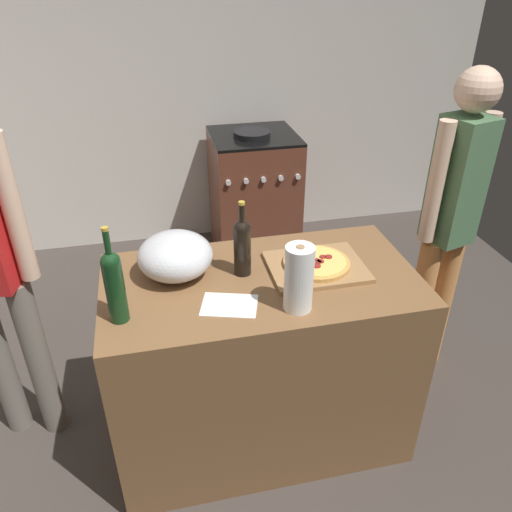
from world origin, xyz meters
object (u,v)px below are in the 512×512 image
Objects in this scene: paper_towel_roll at (299,279)px; stove at (254,194)px; pizza at (317,263)px; mixing_bowl at (175,256)px; wine_bottle_dark at (114,284)px; wine_bottle_green at (242,245)px; person_in_red at (450,217)px.

stove is at bearing 82.25° from paper_towel_roll.
mixing_bowl is (-0.58, 0.08, 0.06)m from pizza.
paper_towel_roll is at bearing -6.50° from wine_bottle_dark.
wine_bottle_green is 1.85m from stove.
wine_bottle_dark is 0.23× the size of person_in_red.
wine_bottle_green is (-0.31, 0.04, 0.11)m from pizza.
person_in_red reaches higher than mixing_bowl.
stove is at bearing 67.41° from mixing_bowl.
person_in_red reaches higher than paper_towel_roll.
wine_bottle_green is 0.20× the size of person_in_red.
stove is at bearing 64.32° from wine_bottle_dark.
wine_bottle_dark is 2.21m from stove.
paper_towel_roll is at bearing -122.67° from pizza.
person_in_red is at bearing 28.06° from paper_towel_roll.
pizza is 0.29× the size of stove.
wine_bottle_dark is 0.39× the size of stove.
wine_bottle_dark is at bearing 173.50° from paper_towel_roll.
pizza is 1.81m from stove.
mixing_bowl reaches higher than stove.
wine_bottle_green is at bearing -168.93° from person_in_red.
stove is 1.70m from person_in_red.
wine_bottle_dark is at bearing -132.36° from mixing_bowl.
pizza is 0.74× the size of wine_bottle_dark.
wine_bottle_green is at bearing -103.95° from stove.
wine_bottle_dark reaches higher than stove.
wine_bottle_green reaches higher than stove.
wine_bottle_dark is at bearing -157.33° from wine_bottle_green.
person_in_red reaches higher than wine_bottle_dark.
wine_bottle_dark reaches higher than pizza.
wine_bottle_green is (0.27, -0.04, 0.04)m from mixing_bowl.
mixing_bowl is at bearing -172.88° from person_in_red.
paper_towel_roll is (0.42, -0.33, 0.04)m from mixing_bowl.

